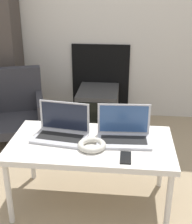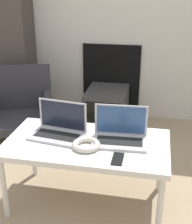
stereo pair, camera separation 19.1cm
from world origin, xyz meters
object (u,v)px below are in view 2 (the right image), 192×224
at_px(laptop_left, 59,128).
at_px(laptop_right, 120,134).
at_px(headphones, 86,145).
at_px(tv, 107,107).
at_px(phone, 118,159).
at_px(armchair, 19,105).

height_order(laptop_left, laptop_right, same).
bearing_deg(headphones, tv, 93.95).
height_order(headphones, tv, headphones).
relative_size(phone, tv, 0.25).
height_order(laptop_left, armchair, laptop_left).
xyz_separation_m(laptop_left, headphones, (0.21, -0.13, -0.03)).
bearing_deg(phone, armchair, 135.63).
xyz_separation_m(headphones, armchair, (-0.91, 0.99, -0.19)).
bearing_deg(armchair, laptop_right, -56.13).
height_order(headphones, phone, headphones).
distance_m(phone, tv, 1.52).
xyz_separation_m(laptop_left, phone, (0.42, -0.23, -0.05)).
height_order(headphones, armchair, armchair).
bearing_deg(laptop_left, phone, -20.62).
relative_size(tv, armchair, 0.67).
bearing_deg(headphones, laptop_right, 34.45).
distance_m(laptop_right, headphones, 0.23).
xyz_separation_m(laptop_left, armchair, (-0.70, 0.86, -0.22)).
bearing_deg(headphones, laptop_left, 148.58).
xyz_separation_m(phone, armchair, (-1.12, 1.09, -0.18)).
bearing_deg(tv, phone, -78.29).
relative_size(laptop_left, phone, 2.76).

